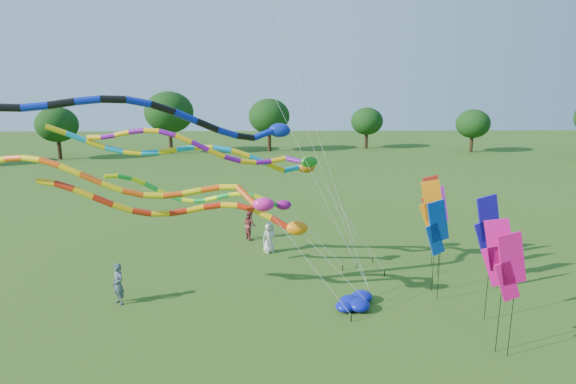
{
  "coord_description": "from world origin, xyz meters",
  "views": [
    {
      "loc": [
        -1.68,
        -16.0,
        9.42
      ],
      "look_at": [
        -1.16,
        4.21,
        4.8
      ],
      "focal_mm": 30.0,
      "sensor_mm": 36.0,
      "label": 1
    }
  ],
  "objects_px": {
    "blue_nylon_heap": "(350,302)",
    "person_a": "(269,237)",
    "tube_kite_red": "(206,212)",
    "person_b": "(118,284)",
    "person_c": "(250,225)",
    "tube_kite_orange": "(163,187)"
  },
  "relations": [
    {
      "from": "tube_kite_red",
      "to": "blue_nylon_heap",
      "type": "height_order",
      "value": "tube_kite_red"
    },
    {
      "from": "person_a",
      "to": "tube_kite_red",
      "type": "bearing_deg",
      "value": -142.71
    },
    {
      "from": "tube_kite_red",
      "to": "person_a",
      "type": "bearing_deg",
      "value": 73.17
    },
    {
      "from": "tube_kite_red",
      "to": "tube_kite_orange",
      "type": "relative_size",
      "value": 0.96
    },
    {
      "from": "tube_kite_red",
      "to": "person_c",
      "type": "distance_m",
      "value": 9.64
    },
    {
      "from": "person_c",
      "to": "person_b",
      "type": "bearing_deg",
      "value": 120.66
    },
    {
      "from": "tube_kite_orange",
      "to": "person_c",
      "type": "xyz_separation_m",
      "value": [
        2.74,
        10.01,
        -4.56
      ]
    },
    {
      "from": "blue_nylon_heap",
      "to": "person_c",
      "type": "bearing_deg",
      "value": 116.93
    },
    {
      "from": "tube_kite_red",
      "to": "blue_nylon_heap",
      "type": "distance_m",
      "value": 7.23
    },
    {
      "from": "person_a",
      "to": "person_c",
      "type": "distance_m",
      "value": 2.73
    },
    {
      "from": "tube_kite_red",
      "to": "person_b",
      "type": "distance_m",
      "value": 5.1
    },
    {
      "from": "tube_kite_red",
      "to": "tube_kite_orange",
      "type": "xyz_separation_m",
      "value": [
        -1.45,
        -1.04,
        1.29
      ]
    },
    {
      "from": "tube_kite_red",
      "to": "person_a",
      "type": "xyz_separation_m",
      "value": [
        2.51,
        6.53,
        -3.27
      ]
    },
    {
      "from": "person_a",
      "to": "person_b",
      "type": "xyz_separation_m",
      "value": [
        -6.45,
        -6.34,
        0.03
      ]
    },
    {
      "from": "person_b",
      "to": "person_c",
      "type": "relative_size",
      "value": 1.03
    },
    {
      "from": "tube_kite_orange",
      "to": "person_a",
      "type": "height_order",
      "value": "tube_kite_orange"
    },
    {
      "from": "person_b",
      "to": "person_a",
      "type": "bearing_deg",
      "value": 87.11
    },
    {
      "from": "blue_nylon_heap",
      "to": "person_b",
      "type": "relative_size",
      "value": 1.07
    },
    {
      "from": "blue_nylon_heap",
      "to": "person_a",
      "type": "distance_m",
      "value": 7.83
    },
    {
      "from": "tube_kite_red",
      "to": "person_b",
      "type": "bearing_deg",
      "value": -178.65
    },
    {
      "from": "blue_nylon_heap",
      "to": "person_b",
      "type": "distance_m",
      "value": 10.03
    },
    {
      "from": "tube_kite_orange",
      "to": "tube_kite_red",
      "type": "bearing_deg",
      "value": 40.96
    }
  ]
}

